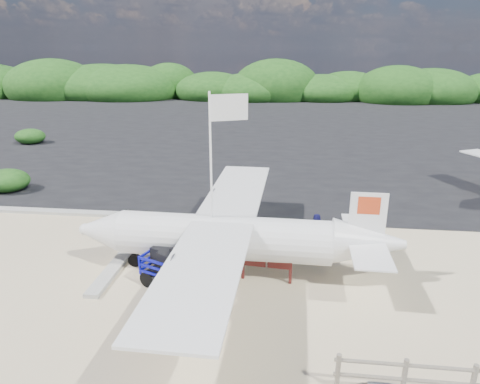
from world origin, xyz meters
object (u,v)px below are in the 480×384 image
object	(u,v)px
baggage_cart	(181,286)
flagpole	(213,272)
crew_c	(316,239)
aircraft_small	(175,118)
crew_b	(238,195)
crew_a	(229,208)
signboard	(266,281)
aircraft_large	(405,145)

from	to	relation	value
baggage_cart	flagpole	distance (m)	1.43
crew_c	aircraft_small	xyz separation A→B (m)	(-14.38, 33.73, -0.97)
flagpole	crew_b	distance (m)	5.90
aircraft_small	crew_c	bearing A→B (deg)	86.49
crew_b	crew_c	size ratio (longest dim) A/B	1.00
baggage_cart	crew_a	xyz separation A→B (m)	(0.94, 5.30, 0.85)
signboard	aircraft_large	world-z (taller)	aircraft_large
baggage_cart	signboard	bearing A→B (deg)	35.19
flagpole	crew_a	bearing A→B (deg)	89.91
baggage_cart	crew_b	world-z (taller)	crew_b
flagpole	crew_c	bearing A→B (deg)	18.10
crew_a	aircraft_large	world-z (taller)	aircraft_large
signboard	flagpole	bearing A→B (deg)	174.11
crew_c	aircraft_large	distance (m)	23.04
flagpole	crew_b	world-z (taller)	flagpole
flagpole	signboard	bearing A→B (deg)	-11.13
crew_a	crew_c	bearing A→B (deg)	132.57
flagpole	aircraft_large	distance (m)	25.67
signboard	aircraft_large	size ratio (longest dim) A/B	0.14
baggage_cart	crew_c	bearing A→B (deg)	47.84
flagpole	crew_b	xyz separation A→B (m)	(0.21, 5.82, 0.97)
baggage_cart	crew_b	xyz separation A→B (m)	(1.15, 6.89, 0.97)
flagpole	crew_c	world-z (taller)	flagpole
crew_b	crew_c	xyz separation A→B (m)	(3.47, -4.61, -0.00)
crew_a	crew_b	xyz separation A→B (m)	(0.21, 1.59, 0.12)
flagpole	aircraft_large	size ratio (longest dim) A/B	0.47
signboard	crew_c	xyz separation A→B (m)	(1.75, 1.58, 0.97)
baggage_cart	crew_c	distance (m)	5.24
baggage_cart	flagpole	world-z (taller)	flagpole
crew_a	signboard	bearing A→B (deg)	104.70
baggage_cart	aircraft_large	distance (m)	27.06
baggage_cart	signboard	distance (m)	2.95
signboard	crew_c	distance (m)	2.55
crew_b	signboard	bearing A→B (deg)	121.15
crew_b	aircraft_small	xyz separation A→B (m)	(-10.91, 29.11, -0.97)
flagpole	aircraft_small	bearing A→B (deg)	107.02
signboard	crew_b	world-z (taller)	crew_b
aircraft_small	aircraft_large	bearing A→B (deg)	125.06
flagpole	aircraft_small	distance (m)	36.53
signboard	aircraft_small	bearing A→B (deg)	114.92
signboard	aircraft_small	distance (m)	37.50
crew_b	aircraft_large	distance (m)	20.62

